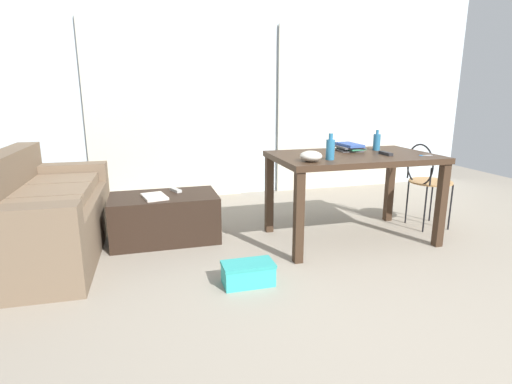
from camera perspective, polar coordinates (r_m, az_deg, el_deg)
ground_plane at (r=3.70m, az=9.20°, el=-7.30°), size 8.19×8.19×0.00m
wall_back at (r=5.43m, az=0.20°, el=13.71°), size 6.22×0.10×2.61m
curtains at (r=5.35m, az=0.46°, el=11.31°), size 4.25×0.03×2.16m
couch at (r=3.77m, az=-28.07°, el=-3.04°), size 0.87×1.82×0.85m
coffee_table at (r=3.79m, az=-12.74°, el=-3.53°), size 0.95×0.55×0.42m
craft_table at (r=3.72m, az=13.49°, el=3.67°), size 1.42×0.87×0.79m
wire_chair at (r=4.31m, az=22.77°, el=2.13°), size 0.41×0.41×0.84m
bottle_near at (r=3.35m, az=10.44°, el=6.01°), size 0.07×0.07×0.21m
bottle_far at (r=4.01m, az=16.66°, el=6.80°), size 0.07×0.07×0.19m
bowl at (r=3.25m, az=7.75°, el=5.03°), size 0.18×0.18×0.09m
book_stack at (r=3.91m, az=13.08°, el=6.19°), size 0.23×0.30×0.07m
tv_remote_on_table at (r=3.74m, az=17.83°, el=5.20°), size 0.04×0.17×0.03m
scissors at (r=3.81m, az=22.60°, el=4.78°), size 0.12×0.06×0.00m
tv_remote_primary at (r=3.85m, az=-11.25°, el=0.26°), size 0.10×0.16×0.02m
magazine at (r=3.67m, az=-14.13°, el=-0.63°), size 0.24×0.31×0.02m
shoebox at (r=2.91m, az=-1.12°, el=-11.41°), size 0.36×0.20×0.16m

